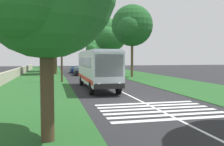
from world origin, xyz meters
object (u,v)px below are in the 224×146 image
at_px(roadside_tree_left_1, 54,40).
at_px(roadside_tree_right_2, 94,49).
at_px(trailing_car_1, 75,70).
at_px(roadside_tree_right_3, 131,27).
at_px(trailing_car_0, 79,71).
at_px(utility_pole, 62,49).
at_px(trailing_minibus_0, 86,64).
at_px(coach_bus, 97,67).
at_px(roadside_tree_right_1, 109,36).
at_px(roadside_tree_left_0, 55,44).
at_px(roadside_tree_left_2, 55,41).

distance_m(roadside_tree_left_1, roadside_tree_right_2, 25.04).
xyz_separation_m(trailing_car_1, roadside_tree_right_3, (-12.60, -7.74, 7.26)).
height_order(trailing_car_0, utility_pole, utility_pole).
bearing_deg(utility_pole, trailing_minibus_0, -12.78).
xyz_separation_m(trailing_car_0, roadside_tree_left_1, (3.75, 4.26, 5.67)).
distance_m(coach_bus, roadside_tree_left_1, 24.40).
xyz_separation_m(trailing_car_1, roadside_tree_right_2, (19.45, -6.96, 4.90)).
bearing_deg(roadside_tree_left_1, utility_pole, -176.86).
bearing_deg(roadside_tree_right_3, roadside_tree_right_1, 3.29).
bearing_deg(roadside_tree_left_0, utility_pole, -179.48).
height_order(trailing_car_1, roadside_tree_right_3, roadside_tree_right_3).
distance_m(roadside_tree_left_2, utility_pole, 26.11).
bearing_deg(utility_pole, roadside_tree_left_1, 3.14).
bearing_deg(roadside_tree_right_3, roadside_tree_left_2, 30.32).
bearing_deg(coach_bus, roadside_tree_left_1, 9.53).
bearing_deg(roadside_tree_right_2, trailing_car_1, 160.32).
bearing_deg(utility_pole, trailing_car_0, -15.60).
xyz_separation_m(coach_bus, trailing_minibus_0, (37.48, -3.62, -0.60)).
height_order(coach_bus, roadside_tree_left_1, roadside_tree_left_1).
relative_size(roadside_tree_left_0, utility_pole, 1.20).
xyz_separation_m(roadside_tree_left_1, roadside_tree_left_2, (10.09, -0.32, 0.39)).
bearing_deg(coach_bus, trailing_minibus_0, -5.52).
height_order(roadside_tree_right_1, utility_pole, roadside_tree_right_1).
xyz_separation_m(trailing_minibus_0, roadside_tree_left_1, (-13.77, 7.60, 4.79)).
relative_size(roadside_tree_right_1, roadside_tree_right_2, 1.34).
distance_m(trailing_car_1, trailing_minibus_0, 11.35).
bearing_deg(trailing_car_0, roadside_tree_right_2, -14.52).
distance_m(trailing_car_1, roadside_tree_left_1, 7.61).
relative_size(trailing_car_0, roadside_tree_right_2, 0.53).
xyz_separation_m(trailing_car_0, roadside_tree_left_0, (35.07, 3.82, 6.57)).
bearing_deg(roadside_tree_right_1, trailing_car_1, 89.00).
bearing_deg(roadside_tree_left_0, roadside_tree_left_2, 179.67).
height_order(roadside_tree_right_2, roadside_tree_right_3, roadside_tree_right_3).
relative_size(roadside_tree_left_1, roadside_tree_right_3, 0.83).
distance_m(coach_bus, trailing_car_0, 20.02).
bearing_deg(trailing_car_1, roadside_tree_right_3, -148.45).
bearing_deg(trailing_minibus_0, trailing_car_0, 169.22).
bearing_deg(roadside_tree_left_0, coach_bus, -176.33).
height_order(trailing_car_1, trailing_minibus_0, trailing_minibus_0).
xyz_separation_m(coach_bus, roadside_tree_right_3, (14.11, -7.86, 5.78)).
xyz_separation_m(trailing_minibus_0, roadside_tree_left_0, (17.55, 7.15, 5.69)).
bearing_deg(coach_bus, roadside_tree_right_2, -8.71).
height_order(roadside_tree_right_1, roadside_tree_right_3, roadside_tree_right_3).
xyz_separation_m(trailing_car_1, roadside_tree_left_1, (-3.00, 4.10, 5.67)).
height_order(roadside_tree_left_1, roadside_tree_right_2, roadside_tree_left_1).
relative_size(trailing_car_1, roadside_tree_left_1, 0.46).
bearing_deg(coach_bus, roadside_tree_right_3, -29.11).
bearing_deg(coach_bus, roadside_tree_right_1, -15.03).
relative_size(roadside_tree_right_1, utility_pole, 1.37).
bearing_deg(roadside_tree_right_2, roadside_tree_left_0, 50.11).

